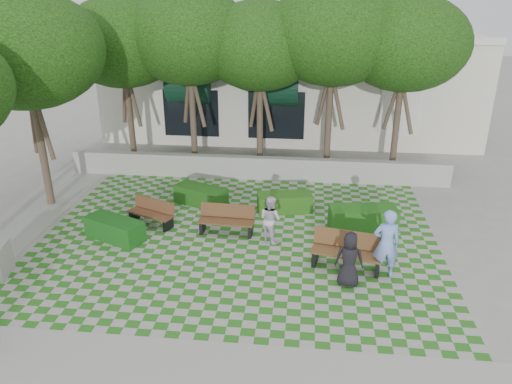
# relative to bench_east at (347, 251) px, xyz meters

# --- Properties ---
(ground) EXTENTS (90.00, 90.00, 0.00)m
(ground) POSITION_rel_bench_east_xyz_m (-3.19, 0.23, -0.49)
(ground) COLOR gray
(ground) RESTS_ON ground
(lawn) EXTENTS (12.00, 12.00, 0.00)m
(lawn) POSITION_rel_bench_east_xyz_m (-3.19, 1.23, -0.48)
(lawn) COLOR #2B721E
(lawn) RESTS_ON ground
(sidewalk_south) EXTENTS (16.00, 2.00, 0.01)m
(sidewalk_south) POSITION_rel_bench_east_xyz_m (-3.19, -4.47, -0.48)
(sidewalk_south) COLOR #9E9B93
(sidewalk_south) RESTS_ON ground
(sidewalk_west) EXTENTS (2.00, 12.00, 0.01)m
(sidewalk_west) POSITION_rel_bench_east_xyz_m (-10.39, 1.23, -0.48)
(sidewalk_west) COLOR #9E9B93
(sidewalk_west) RESTS_ON ground
(retaining_wall) EXTENTS (15.00, 0.36, 0.90)m
(retaining_wall) POSITION_rel_bench_east_xyz_m (-3.19, 6.43, -0.04)
(retaining_wall) COLOR #9E9B93
(retaining_wall) RESTS_ON ground
(bench_east) EXTENTS (2.01, 1.03, 1.01)m
(bench_east) POSITION_rel_bench_east_xyz_m (0.00, 0.00, 0.00)
(bench_east) COLOR brown
(bench_east) RESTS_ON ground
(bench_mid) EXTENTS (1.75, 0.66, 0.91)m
(bench_mid) POSITION_rel_bench_east_xyz_m (-3.60, 1.66, -0.05)
(bench_mid) COLOR #53331C
(bench_mid) RESTS_ON ground
(bench_west) EXTENTS (1.66, 1.10, 0.83)m
(bench_west) POSITION_rel_bench_east_xyz_m (-6.10, 2.00, -0.09)
(bench_west) COLOR #55321D
(bench_west) RESTS_ON ground
(hedge_east) EXTENTS (2.19, 1.11, 0.73)m
(hedge_east) POSITION_rel_bench_east_xyz_m (0.64, 2.40, -0.12)
(hedge_east) COLOR #1A4F15
(hedge_east) RESTS_ON ground
(hedge_midright) EXTENTS (1.94, 1.11, 0.64)m
(hedge_midright) POSITION_rel_bench_east_xyz_m (-1.89, 3.46, -0.17)
(hedge_midright) COLOR #225316
(hedge_midright) RESTS_ON ground
(hedge_midleft) EXTENTS (2.01, 1.44, 0.65)m
(hedge_midleft) POSITION_rel_bench_east_xyz_m (-4.86, 3.72, -0.16)
(hedge_midleft) COLOR #194813
(hedge_midleft) RESTS_ON ground
(hedge_west) EXTENTS (2.01, 1.45, 0.65)m
(hedge_west) POSITION_rel_bench_east_xyz_m (-6.93, 0.91, -0.16)
(hedge_west) COLOR #134815
(hedge_west) RESTS_ON ground
(person_blue) EXTENTS (0.74, 0.51, 1.94)m
(person_blue) POSITION_rel_bench_east_xyz_m (0.95, -0.35, 0.48)
(person_blue) COLOR #809EE9
(person_blue) RESTS_ON ground
(person_dark) EXTENTS (0.78, 0.56, 1.49)m
(person_dark) POSITION_rel_bench_east_xyz_m (-0.01, -0.87, 0.26)
(person_dark) COLOR black
(person_dark) RESTS_ON ground
(person_white) EXTENTS (0.91, 0.88, 1.47)m
(person_white) POSITION_rel_bench_east_xyz_m (-2.21, 1.29, 0.25)
(person_white) COLOR silver
(person_white) RESTS_ON ground
(tree_row) EXTENTS (17.70, 13.40, 7.41)m
(tree_row) POSITION_rel_bench_east_xyz_m (-5.05, 6.19, 4.69)
(tree_row) COLOR #47382B
(tree_row) RESTS_ON ground
(building) EXTENTS (18.00, 8.92, 5.15)m
(building) POSITION_rel_bench_east_xyz_m (-2.26, 14.31, 2.03)
(building) COLOR silver
(building) RESTS_ON ground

